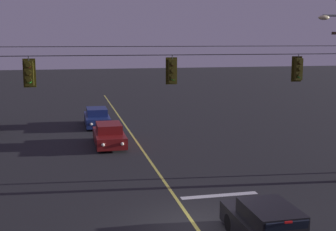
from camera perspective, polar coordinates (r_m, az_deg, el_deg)
name	(u,v)px	position (r m, az deg, el deg)	size (l,w,h in m)	color
ground_plane	(196,227)	(16.61, 3.53, -13.82)	(180.00, 180.00, 0.00)	black
lane_centre_stripe	(149,159)	(25.43, -2.47, -5.47)	(0.14, 60.00, 0.01)	#D1C64C
stop_bar_paint	(219,195)	(19.77, 6.50, -9.97)	(3.40, 0.36, 0.01)	silver
signal_span_assembly	(173,106)	(18.89, 0.66, 1.16)	(18.01, 0.32, 7.36)	#423021
traffic_light_leftmost	(29,73)	(18.27, -17.10, 5.12)	(0.48, 0.41, 1.22)	black
traffic_light_left_inner	(172,71)	(18.70, 0.55, 5.63)	(0.48, 0.41, 1.22)	black
traffic_light_centre	(298,69)	(20.74, 16.10, 5.64)	(0.48, 0.41, 1.22)	black
car_waiting_near_lane	(269,228)	(15.24, 12.59, -13.62)	(1.80, 4.33, 1.39)	black
car_oncoming_lead	(109,135)	(28.68, -7.43, -2.49)	(1.80, 4.42, 1.39)	maroon
car_oncoming_trailing	(97,118)	(35.24, -8.94, -0.28)	(1.80, 4.42, 1.39)	navy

